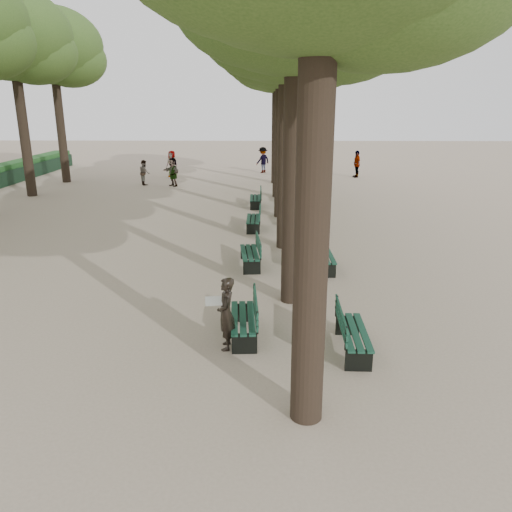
{
  "coord_description": "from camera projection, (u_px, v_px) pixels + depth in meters",
  "views": [
    {
      "loc": [
        0.81,
        -9.03,
        4.9
      ],
      "look_at": [
        0.6,
        3.0,
        1.2
      ],
      "focal_mm": 35.0,
      "sensor_mm": 36.0,
      "label": 1
    }
  ],
  "objects": [
    {
      "name": "pedestrian_d",
      "position": [
        172.0,
        164.0,
        34.32
      ],
      "size": [
        0.94,
        0.66,
        1.77
      ],
      "primitive_type": "imported",
      "rotation": [
        0.0,
        0.0,
        5.88
      ],
      "color": "#262628",
      "rests_on": "ground"
    },
    {
      "name": "bench_right_3",
      "position": [
        301.0,
        198.0,
        25.22
      ],
      "size": [
        0.62,
        1.81,
        0.92
      ],
      "color": "black",
      "rests_on": "ground"
    },
    {
      "name": "tree_far_5",
      "position": [
        52.0,
        46.0,
        29.87
      ],
      "size": [
        6.0,
        6.0,
        10.45
      ],
      "color": "#33261C",
      "rests_on": "ground"
    },
    {
      "name": "pedestrian_e",
      "position": [
        173.0,
        172.0,
        30.42
      ],
      "size": [
        1.3,
        1.44,
        1.72
      ],
      "primitive_type": "imported",
      "rotation": [
        0.0,
        0.0,
        5.42
      ],
      "color": "#262628",
      "rests_on": "ground"
    },
    {
      "name": "bench_right_1",
      "position": [
        324.0,
        261.0,
        15.27
      ],
      "size": [
        0.6,
        1.81,
        0.92
      ],
      "color": "black",
      "rests_on": "ground"
    },
    {
      "name": "pedestrian_c",
      "position": [
        357.0,
        164.0,
        34.05
      ],
      "size": [
        0.52,
        1.11,
        1.81
      ],
      "primitive_type": "imported",
      "rotation": [
        0.0,
        0.0,
        4.86
      ],
      "color": "#262628",
      "rests_on": "ground"
    },
    {
      "name": "bench_left_3",
      "position": [
        255.0,
        201.0,
        24.49
      ],
      "size": [
        0.6,
        1.81,
        0.92
      ],
      "color": "black",
      "rests_on": "ground"
    },
    {
      "name": "bench_left_1",
      "position": [
        250.0,
        258.0,
        15.55
      ],
      "size": [
        0.74,
        1.85,
        0.92
      ],
      "color": "black",
      "rests_on": "ground"
    },
    {
      "name": "bench_left_2",
      "position": [
        253.0,
        223.0,
        20.09
      ],
      "size": [
        0.57,
        1.8,
        0.92
      ],
      "color": "black",
      "rests_on": "ground"
    },
    {
      "name": "bench_right_0",
      "position": [
        353.0,
        340.0,
        10.19
      ],
      "size": [
        0.61,
        1.81,
        0.92
      ],
      "color": "black",
      "rests_on": "ground"
    },
    {
      "name": "man_with_map",
      "position": [
        226.0,
        314.0,
        10.2
      ],
      "size": [
        0.61,
        0.64,
        1.55
      ],
      "color": "black",
      "rests_on": "ground"
    },
    {
      "name": "tree_central_5",
      "position": [
        277.0,
        55.0,
        29.79
      ],
      "size": [
        6.0,
        6.0,
        9.95
      ],
      "color": "#33261C",
      "rests_on": "ground"
    },
    {
      "name": "tree_central_4",
      "position": [
        279.0,
        46.0,
        25.01
      ],
      "size": [
        6.0,
        6.0,
        9.95
      ],
      "color": "#33261C",
      "rests_on": "ground"
    },
    {
      "name": "pedestrian_a",
      "position": [
        144.0,
        173.0,
        30.9
      ],
      "size": [
        0.61,
        0.8,
        1.53
      ],
      "primitive_type": "imported",
      "rotation": [
        0.0,
        0.0,
        2.03
      ],
      "color": "#262628",
      "rests_on": "ground"
    },
    {
      "name": "bench_right_2",
      "position": [
        309.0,
        222.0,
        20.19
      ],
      "size": [
        0.74,
        1.85,
        0.92
      ],
      "color": "black",
      "rests_on": "ground"
    },
    {
      "name": "tree_central_2",
      "position": [
        288.0,
        10.0,
        15.46
      ],
      "size": [
        6.0,
        6.0,
        9.95
      ],
      "color": "#33261C",
      "rests_on": "ground"
    },
    {
      "name": "ground",
      "position": [
        224.0,
        356.0,
        10.09
      ],
      "size": [
        120.0,
        120.0,
        0.0
      ],
      "primitive_type": "plane",
      "color": "tan",
      "rests_on": "ground"
    },
    {
      "name": "pedestrian_b",
      "position": [
        263.0,
        160.0,
        36.32
      ],
      "size": [
        1.11,
        1.09,
        1.84
      ],
      "primitive_type": "imported",
      "rotation": [
        0.0,
        0.0,
        3.91
      ],
      "color": "#262628",
      "rests_on": "ground"
    },
    {
      "name": "tree_central_3",
      "position": [
        282.0,
        32.0,
        20.24
      ],
      "size": [
        6.0,
        6.0,
        9.95
      ],
      "color": "#33261C",
      "rests_on": "ground"
    },
    {
      "name": "tree_far_4",
      "position": [
        11.0,
        36.0,
        25.09
      ],
      "size": [
        6.0,
        6.0,
        10.45
      ],
      "color": "#33261C",
      "rests_on": "ground"
    },
    {
      "name": "bench_left_0",
      "position": [
        244.0,
        325.0,
        10.85
      ],
      "size": [
        0.67,
        1.83,
        0.92
      ],
      "color": "black",
      "rests_on": "ground"
    }
  ]
}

